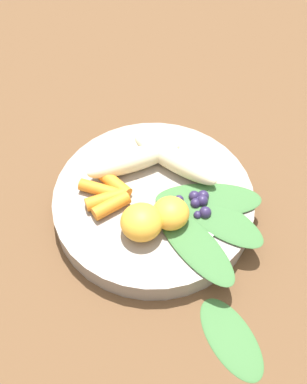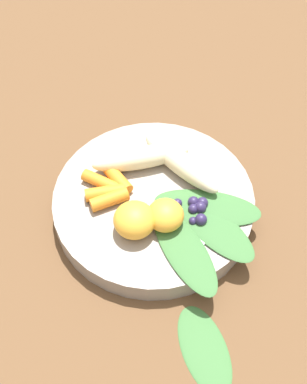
{
  "view_description": "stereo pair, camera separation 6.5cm",
  "coord_description": "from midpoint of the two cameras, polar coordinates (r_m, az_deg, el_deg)",
  "views": [
    {
      "loc": [
        -0.1,
        0.37,
        0.57
      ],
      "look_at": [
        0.0,
        0.0,
        0.04
      ],
      "focal_mm": 49.06,
      "sensor_mm": 36.0,
      "label": 1
    },
    {
      "loc": [
        -0.16,
        0.35,
        0.57
      ],
      "look_at": [
        0.0,
        0.0,
        0.04
      ],
      "focal_mm": 49.06,
      "sensor_mm": 36.0,
      "label": 2
    }
  ],
  "objects": [
    {
      "name": "ground_plane",
      "position": [
        0.68,
        2.72,
        -2.17
      ],
      "size": [
        2.4,
        2.4,
        0.0
      ],
      "primitive_type": "plane",
      "color": "brown"
    },
    {
      "name": "kale_leaf_stray",
      "position": [
        0.6,
        8.78,
        -16.74
      ],
      "size": [
        0.11,
        0.11,
        0.01
      ],
      "primitive_type": "ellipsoid",
      "rotation": [
        0.0,
        0.0,
        2.32
      ],
      "color": "#3D7038",
      "rests_on": "ground_plane"
    },
    {
      "name": "kale_leaf_rear",
      "position": [
        0.65,
        8.72,
        -1.86
      ],
      "size": [
        0.14,
        0.09,
        0.01
      ],
      "primitive_type": "ellipsoid",
      "rotation": [
        0.0,
        0.0,
        9.7
      ],
      "color": "#3D7038",
      "rests_on": "bowl"
    },
    {
      "name": "carrot_mid_right",
      "position": [
        0.65,
        -2.47,
        -0.28
      ],
      "size": [
        0.05,
        0.04,
        0.02
      ],
      "primitive_type": "cylinder",
      "rotation": [
        0.0,
        1.57,
        6.91
      ],
      "color": "orange",
      "rests_on": "bowl"
    },
    {
      "name": "carrot_mid_left",
      "position": [
        0.66,
        -2.6,
        0.76
      ],
      "size": [
        0.06,
        0.02,
        0.02
      ],
      "primitive_type": "cylinder",
      "rotation": [
        0.0,
        1.57,
        6.23
      ],
      "color": "orange",
      "rests_on": "bowl"
    },
    {
      "name": "bowl",
      "position": [
        0.67,
        2.77,
        -1.45
      ],
      "size": [
        0.26,
        0.26,
        0.03
      ],
      "primitive_type": "cylinder",
      "color": "gray",
      "rests_on": "ground_plane"
    },
    {
      "name": "banana_peeled_right",
      "position": [
        0.68,
        5.74,
        2.97
      ],
      "size": [
        0.13,
        0.07,
        0.03
      ],
      "primitive_type": "ellipsoid",
      "rotation": [
        0.0,
        0.0,
        5.92
      ],
      "color": "beige",
      "rests_on": "bowl"
    },
    {
      "name": "orange_segment_near",
      "position": [
        0.62,
        4.28,
        -2.74
      ],
      "size": [
        0.04,
        0.04,
        0.03
      ],
      "primitive_type": "ellipsoid",
      "color": "#F4A833",
      "rests_on": "bowl"
    },
    {
      "name": "banana_peeled_left",
      "position": [
        0.68,
        1.35,
        3.56
      ],
      "size": [
        0.12,
        0.1,
        0.03
      ],
      "primitive_type": "ellipsoid",
      "rotation": [
        0.0,
        0.0,
        6.95
      ],
      "color": "beige",
      "rests_on": "bowl"
    },
    {
      "name": "kale_leaf_right",
      "position": [
        0.64,
        9.34,
        -3.88
      ],
      "size": [
        0.14,
        0.1,
        0.01
      ],
      "primitive_type": "ellipsoid",
      "rotation": [
        0.0,
        0.0,
        9.03
      ],
      "color": "#3D7038",
      "rests_on": "bowl"
    },
    {
      "name": "blueberry_pile",
      "position": [
        0.65,
        7.39,
        -2.01
      ],
      "size": [
        0.05,
        0.04,
        0.01
      ],
      "color": "#2D234C",
      "rests_on": "bowl"
    },
    {
      "name": "orange_segment_far",
      "position": [
        0.62,
        0.84,
        -3.23
      ],
      "size": [
        0.05,
        0.05,
        0.04
      ],
      "primitive_type": "ellipsoid",
      "color": "#F4A833",
      "rests_on": "bowl"
    },
    {
      "name": "carrot_rear",
      "position": [
        0.65,
        -1.96,
        -1.03
      ],
      "size": [
        0.04,
        0.05,
        0.02
      ],
      "primitive_type": "cylinder",
      "rotation": [
        0.0,
        1.57,
        7.14
      ],
      "color": "orange",
      "rests_on": "bowl"
    },
    {
      "name": "coconut_shred_patch",
      "position": [
        0.63,
        6.91,
        -4.69
      ],
      "size": [
        0.05,
        0.05,
        0.0
      ],
      "primitive_type": "cylinder",
      "color": "white",
      "rests_on": "bowl"
    },
    {
      "name": "carrot_front",
      "position": [
        0.67,
        -0.95,
        1.53
      ],
      "size": [
        0.05,
        0.04,
        0.02
      ],
      "primitive_type": "cylinder",
      "rotation": [
        0.0,
        1.57,
        5.79
      ],
      "color": "orange",
      "rests_on": "bowl"
    },
    {
      "name": "kale_leaf_left",
      "position": [
        0.62,
        6.37,
        -6.4
      ],
      "size": [
        0.14,
        0.12,
        0.01
      ],
      "primitive_type": "ellipsoid",
      "rotation": [
        0.0,
        0.0,
        8.75
      ],
      "color": "#3D7038",
      "rests_on": "bowl"
    }
  ]
}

